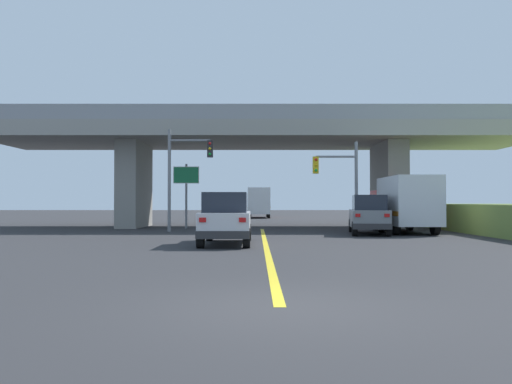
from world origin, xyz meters
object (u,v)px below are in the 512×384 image
(suv_crossing, at_px, (371,215))
(box_truck, at_px, (407,204))
(traffic_signal_farside, at_px, (186,167))
(suv_lead, at_px, (228,218))
(traffic_signal_nearside, at_px, (343,176))
(semi_truck_distant, at_px, (261,202))
(highway_sign, at_px, (188,181))

(suv_crossing, height_order, box_truck, box_truck)
(traffic_signal_farside, bearing_deg, suv_lead, -72.14)
(suv_lead, relative_size, suv_crossing, 0.96)
(suv_lead, distance_m, traffic_signal_nearside, 11.01)
(traffic_signal_nearside, bearing_deg, semi_truck_distant, 99.39)
(suv_lead, height_order, traffic_signal_nearside, traffic_signal_nearside)
(box_truck, bearing_deg, traffic_signal_farside, 174.15)
(highway_sign, bearing_deg, traffic_signal_nearside, -19.94)
(suv_crossing, xyz_separation_m, box_truck, (2.24, 1.34, 0.57))
(box_truck, relative_size, traffic_signal_farside, 1.14)
(suv_lead, height_order, semi_truck_distant, semi_truck_distant)
(suv_lead, relative_size, traffic_signal_nearside, 0.95)
(box_truck, height_order, highway_sign, highway_sign)
(traffic_signal_nearside, relative_size, traffic_signal_farside, 0.88)
(suv_crossing, xyz_separation_m, traffic_signal_nearside, (-1.02, 2.47, 2.11))
(traffic_signal_farside, distance_m, highway_sign, 3.30)
(traffic_signal_farside, relative_size, semi_truck_distant, 0.82)
(box_truck, distance_m, traffic_signal_nearside, 3.78)
(suv_lead, distance_m, semi_truck_distant, 36.15)
(highway_sign, bearing_deg, suv_crossing, -29.59)
(box_truck, distance_m, traffic_signal_farside, 12.42)
(suv_crossing, relative_size, semi_truck_distant, 0.70)
(highway_sign, height_order, semi_truck_distant, highway_sign)
(box_truck, distance_m, highway_sign, 13.29)
(box_truck, bearing_deg, semi_truck_distant, 105.34)
(traffic_signal_nearside, relative_size, highway_sign, 1.25)
(suv_lead, bearing_deg, box_truck, 40.47)
(highway_sign, xyz_separation_m, semi_truck_distant, (4.70, 23.78, -1.31))
(suv_lead, height_order, traffic_signal_farside, traffic_signal_farside)
(traffic_signal_farside, bearing_deg, semi_truck_distant, 80.68)
(traffic_signal_farside, relative_size, highway_sign, 1.43)
(suv_crossing, relative_size, box_truck, 0.76)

